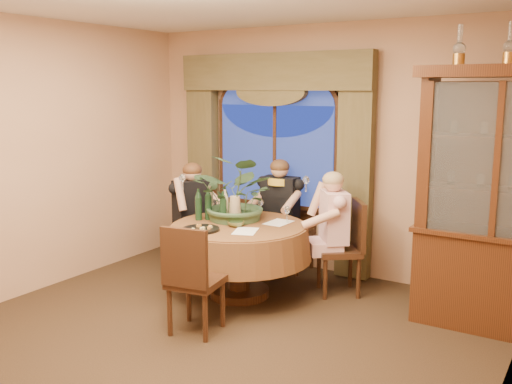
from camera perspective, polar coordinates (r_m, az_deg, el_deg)
The scene contains 34 objects.
floor at distance 4.83m, azimuth -6.64°, elevation -15.44°, with size 5.00×5.00×0.00m, color black.
wall_back at distance 6.53m, azimuth 6.83°, elevation 4.16°, with size 4.50×4.50×0.00m, color #A47757.
wall_right at distance 3.50m, azimuth 23.19°, elevation -1.99°, with size 5.00×5.00×0.00m, color #A47757.
window at distance 6.75m, azimuth 1.93°, elevation 3.57°, with size 1.62×0.10×1.32m, color navy, non-canonical shape.
arched_transom at distance 6.71m, azimuth 1.97°, elevation 10.21°, with size 1.60×0.06×0.44m, color navy, non-canonical shape.
drapery_left at distance 7.29m, azimuth -5.32°, elevation 3.09°, with size 0.38×0.14×2.32m, color #443C20.
drapery_right at distance 6.28m, azimuth 9.88°, elevation 1.81°, with size 0.38×0.14×2.32m, color #443C20.
swag_valance at distance 6.64m, azimuth 1.63°, elevation 11.93°, with size 2.45×0.16×0.42m, color #443C20, non-canonical shape.
dining_table at distance 5.82m, azimuth -1.69°, elevation -6.85°, with size 1.46×1.46×0.75m, color maroon.
china_cabinet at distance 5.28m, azimuth 23.03°, elevation -0.88°, with size 1.41×0.56×2.29m, color black.
oil_lamp_left at distance 5.28m, azimuth 19.69°, elevation 13.67°, with size 0.11×0.11×0.34m, color #A5722D, non-canonical shape.
oil_lamp_center at distance 5.21m, azimuth 24.07°, elevation 13.43°, with size 0.11×0.11×0.34m, color #A5722D, non-canonical shape.
chair_right at distance 5.93m, azimuth 8.28°, elevation -5.59°, with size 0.42×0.42×0.96m, color black.
chair_back_right at distance 6.64m, azimuth 3.62°, elevation -3.75°, with size 0.42×0.42×0.96m, color black.
chair_back at distance 6.70m, azimuth -5.06°, elevation -3.65°, with size 0.42×0.42×0.96m, color black.
chair_front_left at distance 4.99m, azimuth -6.02°, elevation -8.59°, with size 0.42×0.42×0.96m, color black.
person_pink at distance 5.91m, azimuth 7.78°, elevation -4.05°, with size 0.46×0.42×1.27m, color #D6A7AB, non-canonical shape.
person_back at distance 6.55m, azimuth -6.38°, elevation -2.56°, with size 0.46×0.42×1.28m, color black, non-canonical shape.
person_scarf at distance 6.60m, azimuth 2.43°, elevation -2.28°, with size 0.47×0.43×1.31m, color black, non-canonical shape.
stoneware_vase at distance 5.84m, azimuth -2.11°, elevation -1.69°, with size 0.14×0.14×0.26m, color tan, non-canonical shape.
centerpiece_plant at distance 5.82m, azimuth -1.72°, elevation 2.84°, with size 0.89×0.99×0.77m, color #355233.
olive_bowl at distance 5.64m, azimuth -2.03°, elevation -3.20°, with size 0.17×0.17×0.05m, color #4D5226.
cheese_platter at distance 5.50m, azimuth -5.52°, elevation -3.73°, with size 0.36×0.36×0.02m, color black.
wine_bottle_0 at distance 5.92m, azimuth -4.80°, elevation -1.19°, with size 0.07×0.07×0.33m, color black.
wine_bottle_1 at distance 6.06m, azimuth -4.63°, elevation -0.93°, with size 0.07×0.07×0.33m, color tan.
wine_bottle_2 at distance 5.91m, azimuth -5.77°, elevation -1.23°, with size 0.07×0.07×0.33m, color black.
wine_bottle_3 at distance 6.03m, azimuth -3.12°, elevation -0.96°, with size 0.07×0.07×0.33m, color black.
wine_bottle_4 at distance 5.83m, azimuth -3.12°, elevation -1.35°, with size 0.07×0.07×0.33m, color tan.
wine_bottle_5 at distance 5.73m, azimuth -3.31°, elevation -1.56°, with size 0.07×0.07×0.33m, color black.
tasting_paper_0 at distance 5.44m, azimuth -1.06°, elevation -3.94°, with size 0.21×0.30×0.00m, color white.
tasting_paper_1 at distance 5.79m, azimuth 2.27°, elevation -3.07°, with size 0.21×0.30×0.00m, color white.
wine_glass_person_pink at distance 5.76m, azimuth 3.13°, elevation -2.26°, with size 0.07×0.07×0.18m, color silver, non-canonical shape.
wine_glass_person_back at distance 6.11m, azimuth -4.24°, elevation -1.55°, with size 0.07×0.07×0.18m, color silver, non-canonical shape.
wine_glass_person_scarf at distance 6.12m, azimuth 0.48°, elevation -1.49°, with size 0.07×0.07×0.18m, color silver, non-canonical shape.
Camera 1 is at (2.73, -3.39, 2.10)m, focal length 40.00 mm.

